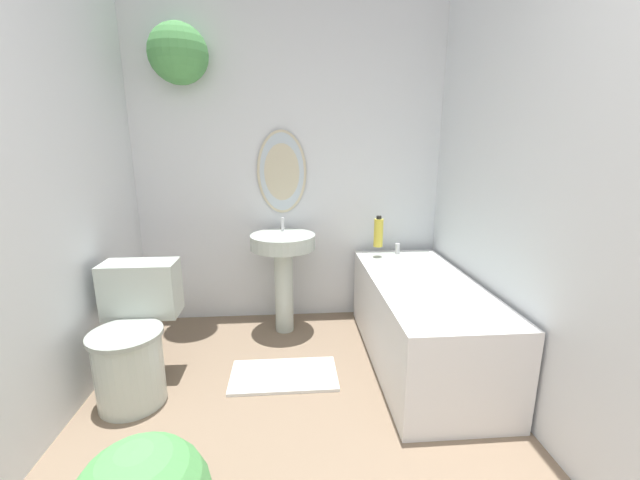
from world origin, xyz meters
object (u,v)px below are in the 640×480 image
object	(u,v)px
bathtub	(421,319)
toilet	(134,338)
shampoo_bottle	(378,232)
pedestal_sink	(283,259)

from	to	relation	value
bathtub	toilet	bearing A→B (deg)	-173.11
toilet	bathtub	xyz separation A→B (m)	(1.69, 0.20, -0.05)
bathtub	shampoo_bottle	distance (m)	0.72
toilet	pedestal_sink	size ratio (longest dim) A/B	0.85
pedestal_sink	shampoo_bottle	world-z (taller)	shampoo_bottle
toilet	pedestal_sink	world-z (taller)	pedestal_sink
pedestal_sink	bathtub	size ratio (longest dim) A/B	0.59
shampoo_bottle	bathtub	bearing A→B (deg)	-72.79
toilet	bathtub	size ratio (longest dim) A/B	0.50
shampoo_bottle	pedestal_sink	bearing A→B (deg)	-175.69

